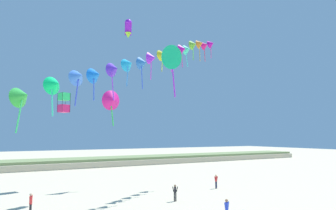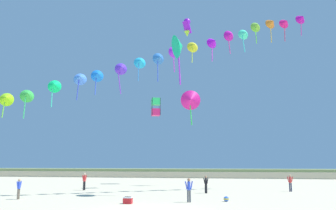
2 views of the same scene
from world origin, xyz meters
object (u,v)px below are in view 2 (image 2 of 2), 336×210
at_px(large_kite_mid_trail, 187,27).
at_px(large_kite_high_solo, 179,47).
at_px(person_far_right, 189,188).
at_px(beach_ball, 226,199).
at_px(large_kite_low_lead, 191,100).
at_px(beach_cooler, 128,200).
at_px(person_far_left, 84,180).
at_px(large_kite_outer_drift, 156,107).
at_px(person_near_right, 19,187).
at_px(person_near_left, 290,182).
at_px(person_mid_center, 206,183).

bearing_deg(large_kite_mid_trail, large_kite_high_solo, -86.41).
height_order(person_far_right, beach_ball, person_far_right).
distance_m(large_kite_low_lead, beach_cooler, 21.99).
distance_m(person_far_left, large_kite_low_lead, 16.03).
height_order(large_kite_low_lead, large_kite_outer_drift, large_kite_low_lead).
bearing_deg(person_far_left, large_kite_high_solo, -21.61).
xyz_separation_m(large_kite_high_solo, large_kite_outer_drift, (-5.85, 15.95, -2.69)).
relative_size(person_near_right, large_kite_mid_trail, 0.69).
distance_m(person_far_left, large_kite_outer_drift, 15.58).
xyz_separation_m(person_near_left, large_kite_high_solo, (-9.47, -6.22, 11.79)).
height_order(person_near_left, large_kite_outer_drift, large_kite_outer_drift).
relative_size(person_near_left, large_kite_mid_trail, 0.73).
xyz_separation_m(large_kite_outer_drift, beach_cooler, (3.46, -22.42, -9.81)).
bearing_deg(large_kite_low_lead, large_kite_outer_drift, 149.87).
xyz_separation_m(person_near_left, person_far_right, (-8.05, -11.06, 0.02)).
xyz_separation_m(person_near_right, large_kite_high_solo, (11.17, 5.31, 11.85)).
distance_m(person_near_left, large_kite_low_lead, 15.46).
height_order(person_far_left, person_far_right, person_far_left).
xyz_separation_m(person_far_right, large_kite_mid_trail, (-1.98, 13.69, 17.13)).
distance_m(person_near_right, large_kite_mid_trail, 24.69).
distance_m(person_near_right, beach_cooler, 8.88).
bearing_deg(beach_cooler, large_kite_mid_trail, 83.17).
relative_size(person_mid_center, large_kite_low_lead, 0.35).
bearing_deg(large_kite_high_solo, beach_ball, -44.71).
xyz_separation_m(person_near_left, person_far_left, (-19.73, -2.16, 0.05)).
distance_m(person_far_left, large_kite_high_solo, 16.11).
bearing_deg(large_kite_low_lead, large_kite_high_solo, -86.59).
relative_size(large_kite_low_lead, large_kite_high_solo, 0.97).
height_order(large_kite_low_lead, beach_cooler, large_kite_low_lead).
relative_size(person_far_left, beach_cooler, 2.90).
xyz_separation_m(large_kite_low_lead, large_kite_mid_trail, (0.22, -4.14, 7.77)).
bearing_deg(beach_cooler, large_kite_low_lead, 85.25).
xyz_separation_m(person_mid_center, large_kite_mid_trail, (-2.42, 6.02, 17.18)).
bearing_deg(large_kite_outer_drift, person_far_left, -110.34).
relative_size(person_far_right, large_kite_outer_drift, 0.68).
bearing_deg(large_kite_low_lead, person_far_left, -136.71).
xyz_separation_m(large_kite_high_solo, beach_ball, (3.89, -3.85, -12.53)).
xyz_separation_m(person_near_left, large_kite_low_lead, (-10.25, 6.78, 9.38)).
xyz_separation_m(person_near_right, person_far_right, (12.60, 0.48, 0.07)).
xyz_separation_m(person_mid_center, beach_cooler, (-4.26, -9.31, -0.67)).
bearing_deg(beach_cooler, person_far_left, 126.75).
height_order(person_mid_center, beach_ball, person_mid_center).
relative_size(large_kite_outer_drift, beach_cooler, 4.08).
height_order(person_far_left, beach_cooler, person_far_left).
relative_size(large_kite_low_lead, beach_cooler, 7.59).
relative_size(person_near_left, person_far_right, 0.98).
relative_size(person_near_left, person_near_right, 1.06).
height_order(person_near_right, person_far_right, person_far_right).
height_order(person_near_right, beach_cooler, person_near_right).
distance_m(person_near_left, large_kite_outer_drift, 20.31).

